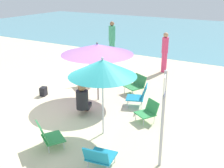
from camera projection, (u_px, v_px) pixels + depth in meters
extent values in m
plane|color=beige|center=(75.00, 111.00, 8.01)|extent=(40.00, 40.00, 0.00)
cube|color=#5693A3|center=(202.00, 34.00, 20.09)|extent=(40.00, 16.00, 0.01)
cylinder|color=#4C4C51|center=(98.00, 73.00, 8.52)|extent=(0.04, 0.04, 1.77)
cone|color=#8E56C6|center=(97.00, 49.00, 8.27)|extent=(2.18, 2.18, 0.30)
sphere|color=#4C4C51|center=(97.00, 43.00, 8.20)|extent=(0.06, 0.06, 0.06)
cylinder|color=silver|center=(103.00, 98.00, 6.52)|extent=(0.04, 0.04, 1.87)
cone|color=teal|center=(102.00, 68.00, 6.27)|extent=(1.58, 1.58, 0.39)
sphere|color=silver|center=(102.00, 58.00, 6.19)|extent=(0.06, 0.06, 0.06)
cube|color=teal|center=(135.00, 98.00, 8.27)|extent=(0.65, 0.64, 0.03)
cube|color=teal|center=(144.00, 92.00, 8.15)|extent=(0.32, 0.52, 0.41)
cylinder|color=silver|center=(127.00, 104.00, 8.16)|extent=(0.02, 0.02, 0.25)
cylinder|color=silver|center=(129.00, 99.00, 8.53)|extent=(0.02, 0.02, 0.25)
cylinder|color=silver|center=(141.00, 105.00, 8.10)|extent=(0.02, 0.02, 0.25)
cylinder|color=silver|center=(142.00, 100.00, 8.47)|extent=(0.02, 0.02, 0.25)
cube|color=#33934C|center=(145.00, 114.00, 7.33)|extent=(0.61, 0.59, 0.03)
cube|color=#33934C|center=(152.00, 106.00, 7.37)|extent=(0.46, 0.35, 0.33)
cylinder|color=silver|center=(144.00, 122.00, 7.15)|extent=(0.02, 0.02, 0.21)
cylinder|color=silver|center=(136.00, 117.00, 7.45)|extent=(0.02, 0.02, 0.21)
cylinder|color=silver|center=(154.00, 119.00, 7.30)|extent=(0.02, 0.02, 0.21)
cylinder|color=silver|center=(146.00, 114.00, 7.60)|extent=(0.02, 0.02, 0.21)
cube|color=#33934C|center=(53.00, 138.00, 6.23)|extent=(0.69, 0.65, 0.03)
cube|color=#33934C|center=(42.00, 132.00, 6.06)|extent=(0.54, 0.42, 0.40)
cylinder|color=silver|center=(58.00, 136.00, 6.53)|extent=(0.02, 0.02, 0.19)
cylinder|color=silver|center=(64.00, 145.00, 6.17)|extent=(0.02, 0.02, 0.19)
cylinder|color=silver|center=(44.00, 140.00, 6.38)|extent=(0.02, 0.02, 0.19)
cylinder|color=silver|center=(49.00, 149.00, 6.02)|extent=(0.02, 0.02, 0.19)
cube|color=#33934C|center=(133.00, 87.00, 9.14)|extent=(0.72, 0.69, 0.03)
cube|color=#33934C|center=(140.00, 80.00, 9.21)|extent=(0.56, 0.38, 0.35)
cylinder|color=silver|center=(133.00, 94.00, 8.92)|extent=(0.02, 0.02, 0.25)
cylinder|color=silver|center=(125.00, 90.00, 9.27)|extent=(0.02, 0.02, 0.25)
cylinder|color=silver|center=(142.00, 92.00, 9.11)|extent=(0.02, 0.02, 0.25)
cylinder|color=silver|center=(134.00, 88.00, 9.47)|extent=(0.02, 0.02, 0.25)
cube|color=teal|center=(102.00, 156.00, 5.55)|extent=(0.59, 0.57, 0.03)
cube|color=teal|center=(96.00, 156.00, 5.27)|extent=(0.54, 0.21, 0.32)
cylinder|color=silver|center=(96.00, 154.00, 5.84)|extent=(0.02, 0.02, 0.21)
cylinder|color=silver|center=(115.00, 158.00, 5.70)|extent=(0.02, 0.02, 0.21)
cylinder|color=silver|center=(88.00, 165.00, 5.49)|extent=(0.02, 0.02, 0.21)
cube|color=white|center=(85.00, 81.00, 9.81)|extent=(0.67, 0.70, 0.03)
cube|color=white|center=(83.00, 74.00, 9.95)|extent=(0.44, 0.52, 0.33)
cylinder|color=silver|center=(92.00, 85.00, 9.78)|extent=(0.02, 0.02, 0.21)
cylinder|color=silver|center=(80.00, 86.00, 9.62)|extent=(0.02, 0.02, 0.21)
cylinder|color=silver|center=(89.00, 82.00, 10.08)|extent=(0.02, 0.02, 0.21)
cylinder|color=silver|center=(77.00, 83.00, 9.92)|extent=(0.02, 0.02, 0.21)
cylinder|color=#389970|center=(112.00, 50.00, 13.35)|extent=(0.27, 0.27, 0.90)
cylinder|color=#389970|center=(112.00, 33.00, 13.08)|extent=(0.32, 0.32, 0.69)
sphere|color=#896042|center=(112.00, 24.00, 12.93)|extent=(0.21, 0.21, 0.21)
cube|color=black|center=(84.00, 106.00, 7.83)|extent=(0.44, 0.45, 0.12)
cylinder|color=#896042|center=(86.00, 107.00, 8.01)|extent=(0.12, 0.12, 0.22)
cylinder|color=black|center=(82.00, 100.00, 7.57)|extent=(0.34, 0.34, 0.52)
sphere|color=#896042|center=(82.00, 87.00, 7.45)|extent=(0.21, 0.21, 0.21)
cylinder|color=#DB3866|center=(164.00, 62.00, 11.41)|extent=(0.22, 0.22, 0.80)
cylinder|color=#DB3866|center=(165.00, 45.00, 11.16)|extent=(0.26, 0.26, 0.63)
sphere|color=tan|center=(166.00, 35.00, 11.02)|extent=(0.20, 0.20, 0.20)
cylinder|color=#ADADB2|center=(162.00, 121.00, 5.31)|extent=(0.06, 0.06, 2.01)
cube|color=white|center=(165.00, 83.00, 5.04)|extent=(0.17, 0.51, 0.38)
cube|color=navy|center=(165.00, 91.00, 5.10)|extent=(0.17, 0.51, 0.06)
cube|color=black|center=(43.00, 91.00, 9.07)|extent=(0.23, 0.27, 0.29)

